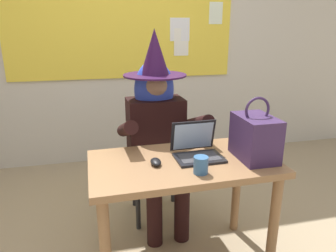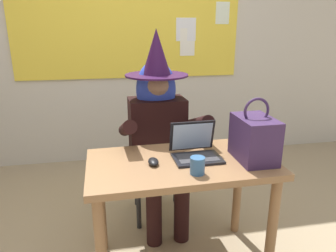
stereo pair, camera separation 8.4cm
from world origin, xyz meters
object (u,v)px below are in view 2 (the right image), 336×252
Objects in this scene: desk_main at (181,179)px; handbag at (254,138)px; laptop at (195,149)px; coffee_mug at (197,166)px; chair_at_desk at (157,153)px; computer_mouse at (153,162)px; person_costumed at (159,123)px.

desk_main is 2.95× the size of handbag.
coffee_mug is at bearing -104.43° from laptop.
handbag is 0.41m from coffee_mug.
chair_at_desk reaches higher than computer_mouse.
computer_mouse is (-0.12, -0.56, -0.06)m from person_costumed.
laptop reaches higher than chair_at_desk.
laptop is at bearing 162.57° from handbag.
computer_mouse is at bearing -14.11° from person_costumed.
chair_at_desk is at bearing 93.91° from desk_main.
laptop is at bearing 77.06° from coffee_mug.
person_costumed is (-0.00, -0.12, 0.29)m from chair_at_desk.
person_costumed reaches higher than chair_at_desk.
laptop is 3.06× the size of coffee_mug.
person_costumed is 5.08× the size of laptop.
chair_at_desk is at bearing 96.06° from coffee_mug.
computer_mouse is at bearing -7.91° from chair_at_desk.
person_costumed is 3.91× the size of handbag.
laptop reaches higher than desk_main.
computer_mouse is (-0.17, -0.02, 0.13)m from desk_main.
laptop is 0.23m from coffee_mug.
coffee_mug reaches higher than desk_main.
laptop is at bearing 15.35° from chair_at_desk.
laptop is (0.10, 0.04, 0.17)m from desk_main.
chair_at_desk is at bearing 122.91° from handbag.
computer_mouse is at bearing 142.81° from coffee_mug.
coffee_mug is (0.09, -0.73, -0.03)m from person_costumed.
computer_mouse is 1.09× the size of coffee_mug.
desk_main is 0.25m from coffee_mug.
coffee_mug is at bearing 8.53° from chair_at_desk.
computer_mouse is at bearing -168.20° from laptop.
handbag is at bearing -7.87° from desk_main.
laptop is 0.28m from computer_mouse.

